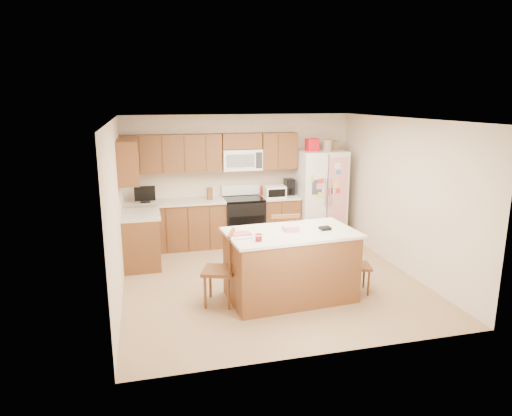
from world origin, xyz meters
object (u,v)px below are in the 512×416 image
object	(u,v)px
windsor_chair_right	(356,265)
windsor_chair_left	(221,270)
refrigerator	(320,194)
windsor_chair_back	(282,247)
stove	(243,220)
island	(290,265)

from	to	relation	value
windsor_chair_right	windsor_chair_left	bearing A→B (deg)	177.42
refrigerator	windsor_chair_back	world-z (taller)	refrigerator
stove	island	xyz separation A→B (m)	(0.10, -2.65, 0.02)
windsor_chair_back	refrigerator	bearing A→B (deg)	53.84
refrigerator	stove	bearing A→B (deg)	177.70
island	windsor_chair_back	distance (m)	0.73
island	windsor_chair_back	bearing A→B (deg)	81.60
island	windsor_chair_back	size ratio (longest dim) A/B	1.72
refrigerator	windsor_chair_left	world-z (taller)	refrigerator
windsor_chair_back	windsor_chair_left	bearing A→B (deg)	-148.63
island	windsor_chair_right	size ratio (longest dim) A/B	2.16
island	windsor_chair_right	world-z (taller)	island
stove	island	distance (m)	2.65
stove	windsor_chair_right	size ratio (longest dim) A/B	1.30
refrigerator	windsor_chair_back	distance (m)	2.35
windsor_chair_left	windsor_chair_right	distance (m)	2.00
windsor_chair_back	windsor_chair_right	size ratio (longest dim) A/B	1.25
windsor_chair_back	windsor_chair_right	bearing A→B (deg)	-40.22
windsor_chair_left	windsor_chair_back	world-z (taller)	windsor_chair_back
refrigerator	island	world-z (taller)	refrigerator
island	windsor_chair_left	world-z (taller)	island
refrigerator	island	distance (m)	3.01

